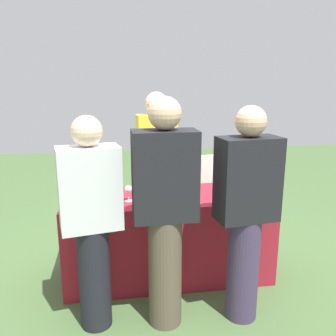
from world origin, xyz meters
TOP-DOWN VIEW (x-y plane):
  - ground_plane at (0.00, 0.00)m, footprint 12.00×12.00m
  - tasting_table at (0.00, 0.00)m, footprint 1.80×0.67m
  - wine_bottle_0 at (-0.58, 0.13)m, footprint 0.07×0.07m
  - wine_bottle_1 at (-0.49, 0.07)m, footprint 0.07×0.07m
  - wine_bottle_2 at (-0.17, 0.13)m, footprint 0.07×0.07m
  - wine_bottle_3 at (0.06, 0.12)m, footprint 0.07×0.07m
  - wine_bottle_4 at (0.22, 0.16)m, footprint 0.08×0.08m
  - wine_bottle_5 at (0.73, 0.08)m, footprint 0.07×0.07m
  - wine_glass_0 at (-0.51, -0.13)m, footprint 0.06×0.06m
  - wine_glass_1 at (-0.35, -0.09)m, footprint 0.07×0.07m
  - wine_glass_2 at (0.52, -0.05)m, footprint 0.07×0.07m
  - server_pouring at (-0.03, 0.54)m, footprint 0.40×0.23m
  - guest_0 at (-0.63, -0.61)m, footprint 0.44×0.30m
  - guest_1 at (-0.12, -0.65)m, footprint 0.44×0.25m
  - guest_2 at (0.46, -0.68)m, footprint 0.45×0.28m
  - menu_board at (0.56, 0.79)m, footprint 0.51×0.12m

SIDE VIEW (x-z plane):
  - ground_plane at x=0.00m, z-range 0.00..0.00m
  - tasting_table at x=0.00m, z-range 0.00..0.76m
  - menu_board at x=0.56m, z-range 0.00..0.94m
  - guest_0 at x=-0.63m, z-range 0.05..1.59m
  - guest_2 at x=0.46m, z-range 0.06..1.65m
  - wine_glass_0 at x=-0.51m, z-range 0.79..0.92m
  - wine_glass_1 at x=-0.35m, z-range 0.79..0.93m
  - wine_bottle_4 at x=0.22m, z-range 0.72..1.02m
  - wine_glass_2 at x=0.52m, z-range 0.80..0.95m
  - wine_bottle_0 at x=-0.58m, z-range 0.72..1.04m
  - wine_bottle_3 at x=0.06m, z-range 0.72..1.03m
  - wine_bottle_1 at x=-0.49m, z-range 0.72..1.04m
  - wine_bottle_2 at x=-0.17m, z-range 0.72..1.04m
  - wine_bottle_5 at x=0.73m, z-range 0.72..1.05m
  - guest_1 at x=-0.12m, z-range 0.06..1.71m
  - server_pouring at x=-0.03m, z-range 0.07..1.71m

